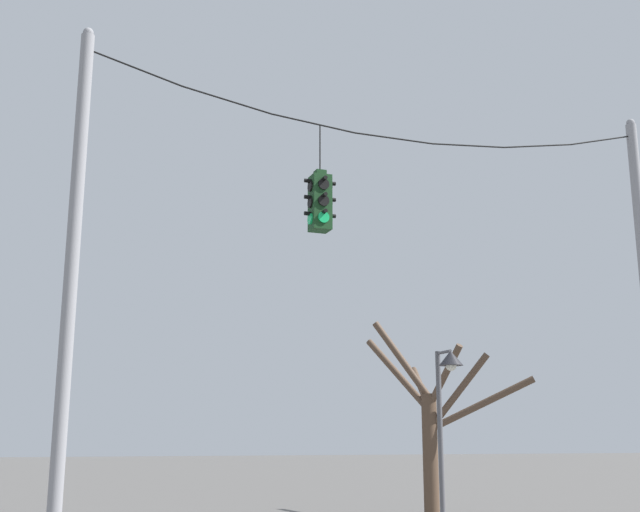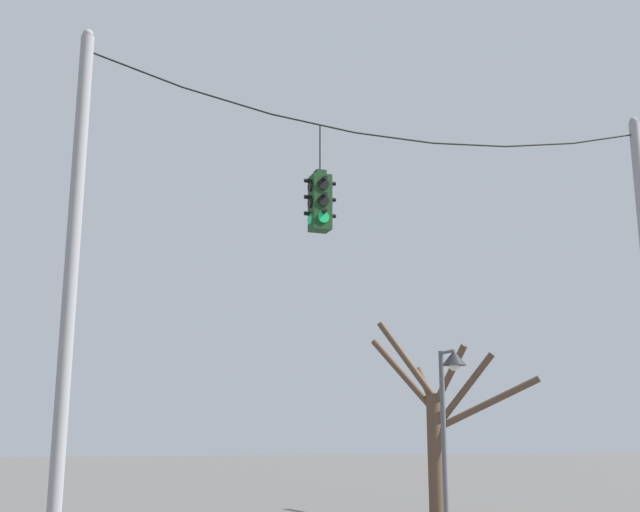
{
  "view_description": "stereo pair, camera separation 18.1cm",
  "coord_description": "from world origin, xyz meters",
  "px_view_note": "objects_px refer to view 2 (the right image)",
  "views": [
    {
      "loc": [
        -6.16,
        -12.29,
        2.14
      ],
      "look_at": [
        -1.47,
        0.38,
        5.24
      ],
      "focal_mm": 45.0,
      "sensor_mm": 36.0,
      "label": 1
    },
    {
      "loc": [
        -5.99,
        -12.35,
        2.14
      ],
      "look_at": [
        -1.47,
        0.38,
        5.24
      ],
      "focal_mm": 45.0,
      "sensor_mm": 36.0,
      "label": 2
    }
  ],
  "objects_px": {
    "traffic_light_over_intersection": "(320,202)",
    "street_lamp": "(451,386)",
    "utility_pole_left": "(70,290)",
    "bare_tree": "(437,419)"
  },
  "relations": [
    {
      "from": "utility_pole_left",
      "to": "street_lamp",
      "type": "height_order",
      "value": "utility_pole_left"
    },
    {
      "from": "utility_pole_left",
      "to": "street_lamp",
      "type": "relative_size",
      "value": 2.11
    },
    {
      "from": "traffic_light_over_intersection",
      "to": "street_lamp",
      "type": "distance_m",
      "value": 6.48
    },
    {
      "from": "street_lamp",
      "to": "bare_tree",
      "type": "distance_m",
      "value": 5.23
    },
    {
      "from": "utility_pole_left",
      "to": "traffic_light_over_intersection",
      "type": "xyz_separation_m",
      "value": [
        4.09,
        -0.0,
        1.83
      ]
    },
    {
      "from": "traffic_light_over_intersection",
      "to": "bare_tree",
      "type": "distance_m",
      "value": 11.26
    },
    {
      "from": "traffic_light_over_intersection",
      "to": "street_lamp",
      "type": "relative_size",
      "value": 0.47
    },
    {
      "from": "utility_pole_left",
      "to": "bare_tree",
      "type": "distance_m",
      "value": 13.72
    },
    {
      "from": "traffic_light_over_intersection",
      "to": "bare_tree",
      "type": "xyz_separation_m",
      "value": [
        6.6,
        8.44,
        -3.48
      ]
    },
    {
      "from": "utility_pole_left",
      "to": "bare_tree",
      "type": "relative_size",
      "value": 1.57
    }
  ]
}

